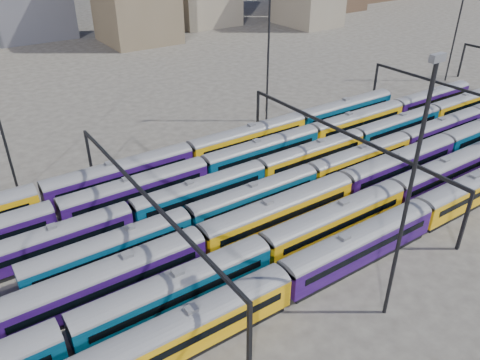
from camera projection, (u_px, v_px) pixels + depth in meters
ground at (284, 199)px, 64.58m from camera, size 500.00×500.00×0.00m
rake_0 at (359, 242)px, 51.66m from camera, size 149.79×3.13×5.27m
rake_1 at (395, 192)px, 61.07m from camera, size 127.53×3.11×5.24m
rake_2 at (279, 210)px, 57.15m from camera, size 154.19×3.22×5.43m
rake_3 at (360, 156)px, 70.44m from camera, size 97.79×2.87×4.82m
rake_4 at (312, 153)px, 71.51m from camera, size 97.91×2.87×4.82m
rake_5 at (262, 149)px, 72.17m from camera, size 103.70×3.04×5.12m
rake_6 at (121, 172)px, 65.45m from camera, size 109.23×3.20×5.39m
gantry_1 at (145, 202)px, 51.45m from camera, size 0.35×40.35×8.03m
gantry_2 at (341, 138)px, 66.09m from camera, size 0.35×40.35×8.03m
gantry_3 at (466, 97)px, 80.72m from camera, size 0.35×40.35×8.03m
mast_2 at (409, 192)px, 39.41m from camera, size 1.40×0.50×25.60m
mast_3 at (268, 47)px, 82.20m from camera, size 1.40×0.50×25.60m
mast_5 at (459, 19)px, 103.72m from camera, size 1.40×0.50×25.60m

